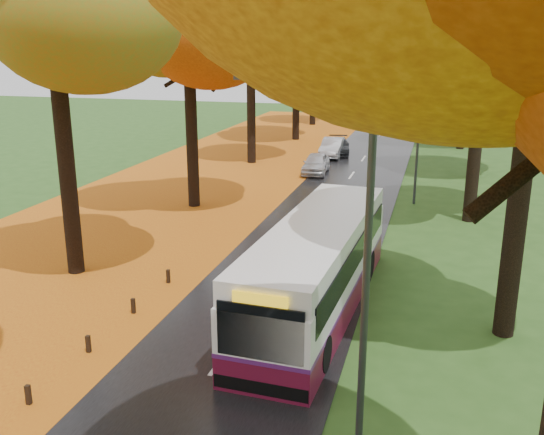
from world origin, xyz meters
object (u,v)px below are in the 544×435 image
at_px(streetlamp_mid, 415,114).
at_px(car_dark, 338,146).
at_px(car_white, 316,163).
at_px(streetlamp_near, 353,256).
at_px(car_silver, 333,147).
at_px(streetlamp_far, 428,85).
at_px(bus, 317,265).

relative_size(streetlamp_mid, car_dark, 1.92).
xyz_separation_m(streetlamp_mid, car_white, (-6.30, 6.00, -4.03)).
distance_m(streetlamp_near, car_silver, 34.98).
bearing_deg(streetlamp_far, car_dark, -125.03).
xyz_separation_m(streetlamp_near, streetlamp_mid, (0.00, 22.00, 0.00)).
bearing_deg(streetlamp_near, streetlamp_mid, 90.00).
bearing_deg(car_white, bus, -81.72).
bearing_deg(car_dark, car_silver, -110.37).
bearing_deg(car_dark, bus, -91.38).
relative_size(streetlamp_far, car_white, 2.10).
distance_m(bus, car_white, 20.78).
distance_m(streetlamp_far, bus, 36.53).
distance_m(bus, car_silver, 26.85).
relative_size(car_silver, car_dark, 0.99).
bearing_deg(streetlamp_mid, car_dark, 114.50).
bearing_deg(bus, streetlamp_mid, 84.56).
xyz_separation_m(bus, car_dark, (-3.96, 27.66, -0.90)).
height_order(streetlamp_far, car_silver, streetlamp_far).
height_order(streetlamp_far, car_white, streetlamp_far).
distance_m(streetlamp_mid, streetlamp_far, 22.00).
height_order(car_white, car_silver, car_silver).
bearing_deg(bus, car_silver, 101.92).
relative_size(streetlamp_far, bus, 0.73).
relative_size(bus, car_dark, 2.64).
xyz_separation_m(streetlamp_far, car_dark, (-6.08, -8.67, -4.07)).
distance_m(streetlamp_near, car_dark, 36.08).
height_order(streetlamp_near, car_white, streetlamp_near).
distance_m(streetlamp_mid, car_dark, 15.21).
height_order(streetlamp_mid, car_white, streetlamp_mid).
relative_size(streetlamp_mid, car_white, 2.10).
height_order(streetlamp_near, car_silver, streetlamp_near).
xyz_separation_m(streetlamp_near, car_dark, (-6.08, 35.33, -4.07)).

